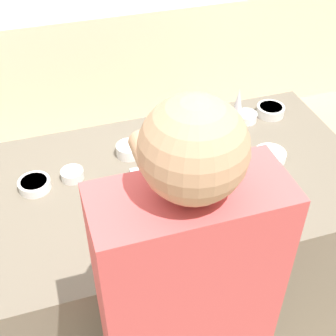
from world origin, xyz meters
TOP-DOWN VIEW (x-y plane):
  - ground_plane at (0.00, 0.00)m, footprint 12.00×12.00m
  - back_cabinet_block at (0.00, 1.94)m, footprint 6.00×0.60m
  - kitchen_island at (0.00, 0.00)m, footprint 1.88×0.94m
  - baking_tray at (0.18, -0.05)m, footprint 0.46×0.32m
  - gingerbread_house at (0.18, -0.05)m, footprint 0.19×0.18m
  - decorative_tree at (0.42, 0.08)m, footprint 0.12×0.12m
  - candy_bowl_near_tray_left at (0.72, 0.31)m, footprint 0.14×0.14m
  - candy_bowl_beside_tree at (0.55, -0.01)m, footprint 0.14×0.14m
  - candy_bowl_near_tray_right at (-0.45, 0.11)m, footprint 0.13×0.13m
  - candy_bowl_far_left at (-0.03, 0.21)m, footprint 0.11×0.11m
  - candy_bowl_behind_tray at (-0.29, 0.13)m, footprint 0.09×0.09m
  - candy_bowl_front_corner at (0.32, 0.23)m, footprint 0.14×0.14m
  - candy_bowl_center_rear at (0.58, 0.29)m, footprint 0.10×0.10m

SIDE VIEW (x-z plane):
  - ground_plane at x=0.00m, z-range 0.00..0.00m
  - kitchen_island at x=0.00m, z-range 0.00..0.89m
  - back_cabinet_block at x=0.00m, z-range 0.00..0.94m
  - baking_tray at x=0.18m, z-range 0.89..0.90m
  - candy_bowl_beside_tree at x=0.55m, z-range 0.90..0.93m
  - candy_bowl_near_tray_right at x=-0.45m, z-range 0.90..0.94m
  - candy_bowl_front_corner at x=0.32m, z-range 0.90..0.94m
  - candy_bowl_behind_tray at x=-0.29m, z-range 0.90..0.94m
  - candy_bowl_center_rear at x=0.58m, z-range 0.90..0.94m
  - candy_bowl_near_tray_left at x=0.72m, z-range 0.90..0.94m
  - candy_bowl_far_left at x=-0.03m, z-range 0.90..0.95m
  - gingerbread_house at x=0.18m, z-range 0.87..1.15m
  - decorative_tree at x=0.42m, z-range 0.89..1.22m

